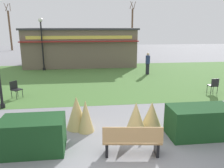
# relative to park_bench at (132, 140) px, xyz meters

# --- Properties ---
(ground_plane) EXTENTS (80.00, 80.00, 0.00)m
(ground_plane) POSITION_rel_park_bench_xyz_m (-0.20, -0.25, -0.48)
(ground_plane) COLOR gray
(lawn_patch) EXTENTS (36.00, 12.00, 0.01)m
(lawn_patch) POSITION_rel_park_bench_xyz_m (-0.20, 10.32, -0.48)
(lawn_patch) COLOR #4C7A38
(lawn_patch) RESTS_ON ground_plane
(park_bench) EXTENTS (1.75, 0.72, 0.95)m
(park_bench) POSITION_rel_park_bench_xyz_m (0.00, 0.00, 0.00)
(park_bench) COLOR tan
(park_bench) RESTS_ON ground_plane
(hedge_left) EXTENTS (1.84, 1.10, 1.04)m
(hedge_left) POSITION_rel_park_bench_xyz_m (-2.88, 0.59, 0.04)
(hedge_left) COLOR #19421E
(hedge_left) RESTS_ON ground_plane
(hedge_right) EXTENTS (2.15, 1.10, 1.04)m
(hedge_right) POSITION_rel_park_bench_xyz_m (2.54, 0.92, 0.04)
(hedge_right) COLOR #19421E
(hedge_right) RESTS_ON ground_plane
(ornamental_grass_behind_left) EXTENTS (0.59, 0.59, 1.16)m
(ornamental_grass_behind_left) POSITION_rel_park_bench_xyz_m (-1.32, 1.73, 0.10)
(ornamental_grass_behind_left) COLOR tan
(ornamental_grass_behind_left) RESTS_ON ground_plane
(ornamental_grass_behind_right) EXTENTS (0.79, 0.79, 1.22)m
(ornamental_grass_behind_right) POSITION_rel_park_bench_xyz_m (-1.64, 2.03, 0.13)
(ornamental_grass_behind_right) COLOR tan
(ornamental_grass_behind_right) RESTS_ON ground_plane
(ornamental_grass_behind_center) EXTENTS (0.77, 0.77, 0.99)m
(ornamental_grass_behind_center) POSITION_rel_park_bench_xyz_m (1.10, 1.76, 0.01)
(ornamental_grass_behind_center) COLOR tan
(ornamental_grass_behind_center) RESTS_ON ground_plane
(ornamental_grass_behind_far) EXTENTS (0.77, 0.77, 1.14)m
(ornamental_grass_behind_far) POSITION_rel_park_bench_xyz_m (0.42, 1.37, 0.09)
(ornamental_grass_behind_far) COLOR tan
(ornamental_grass_behind_far) RESTS_ON ground_plane
(lamppost_far) EXTENTS (0.36, 0.36, 4.35)m
(lamppost_far) POSITION_rel_park_bench_xyz_m (-4.80, 13.72, 2.25)
(lamppost_far) COLOR black
(lamppost_far) RESTS_ON ground_plane
(food_kiosk) EXTENTS (10.35, 5.05, 3.50)m
(food_kiosk) POSITION_rel_park_bench_xyz_m (-1.65, 16.24, 1.28)
(food_kiosk) COLOR #6B5B4C
(food_kiosk) RESTS_ON ground_plane
(cafe_chair_west) EXTENTS (0.46, 0.46, 0.89)m
(cafe_chair_west) POSITION_rel_park_bench_xyz_m (5.77, 5.52, 0.05)
(cafe_chair_west) COLOR black
(cafe_chair_west) RESTS_ON ground_plane
(cafe_chair_center) EXTENTS (0.61, 0.61, 0.89)m
(cafe_chair_center) POSITION_rel_park_bench_xyz_m (-4.96, 6.09, 0.05)
(cafe_chair_center) COLOR black
(cafe_chair_center) RESTS_ON ground_plane
(person_strolling) EXTENTS (0.34, 0.34, 1.69)m
(person_strolling) POSITION_rel_park_bench_xyz_m (3.55, 11.07, 0.38)
(person_strolling) COLOR #23232D
(person_strolling) RESTS_ON ground_plane
(parked_car_west_slot) EXTENTS (4.31, 2.26, 1.20)m
(parked_car_west_slot) POSITION_rel_park_bench_xyz_m (-3.63, 23.86, 0.16)
(parked_car_west_slot) COLOR silver
(parked_car_west_slot) RESTS_ON ground_plane
(tree_left_bg) EXTENTS (0.91, 0.96, 7.42)m
(tree_left_bg) POSITION_rel_park_bench_xyz_m (6.35, 30.52, 2.86)
(tree_left_bg) COLOR brown
(tree_left_bg) RESTS_ON ground_plane
(tree_right_bg) EXTENTS (0.91, 0.96, 7.00)m
(tree_right_bg) POSITION_rel_park_bench_xyz_m (-12.62, 31.16, 2.65)
(tree_right_bg) COLOR brown
(tree_right_bg) RESTS_ON ground_plane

